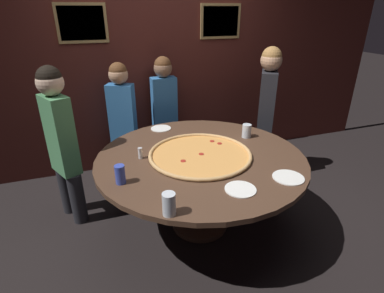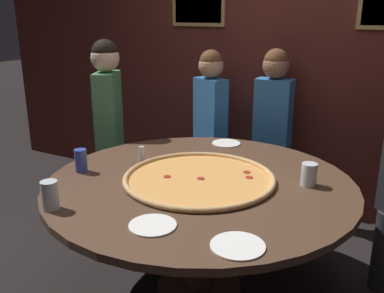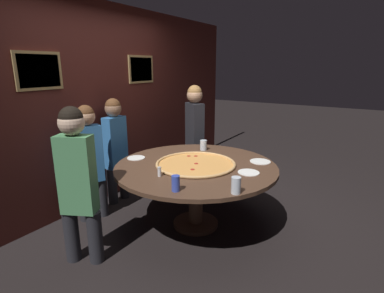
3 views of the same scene
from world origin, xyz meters
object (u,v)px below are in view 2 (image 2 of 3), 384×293
(drink_cup_centre_back, at_px, (309,175))
(drink_cup_far_right, at_px, (50,195))
(white_plate_left_side, at_px, (226,143))
(condiment_shaker, at_px, (142,154))
(white_plate_right_side, at_px, (238,246))
(diner_far_right, at_px, (109,121))
(white_plate_near_front, at_px, (153,225))
(dining_table, at_px, (200,198))
(drink_cup_far_left, at_px, (81,161))
(diner_side_left, at_px, (272,124))
(diner_centre_back, at_px, (210,121))
(giant_pizza, at_px, (199,178))

(drink_cup_centre_back, distance_m, drink_cup_far_right, 1.39)
(white_plate_left_side, bearing_deg, condiment_shaker, -118.20)
(white_plate_right_side, xyz_separation_m, diner_far_right, (-1.61, 1.12, 0.09))
(drink_cup_far_right, height_order, white_plate_near_front, drink_cup_far_right)
(dining_table, height_order, white_plate_near_front, white_plate_near_front)
(drink_cup_far_left, distance_m, condiment_shaker, 0.40)
(drink_cup_far_right, xyz_separation_m, drink_cup_far_left, (-0.23, 0.47, -0.00))
(drink_cup_far_right, height_order, condiment_shaker, drink_cup_far_right)
(diner_side_left, height_order, diner_centre_back, diner_side_left)
(dining_table, bearing_deg, diner_far_right, 154.00)
(drink_cup_far_left, relative_size, white_plate_right_side, 0.61)
(diner_side_left, bearing_deg, diner_centre_back, 11.64)
(drink_cup_far_right, xyz_separation_m, diner_centre_back, (-0.04, 1.83, -0.03))
(white_plate_near_front, relative_size, condiment_shaker, 2.29)
(diner_centre_back, bearing_deg, condiment_shaker, 114.87)
(diner_side_left, bearing_deg, white_plate_left_side, 71.04)
(white_plate_near_front, height_order, white_plate_right_side, same)
(diner_far_right, bearing_deg, diner_centre_back, -71.95)
(drink_cup_centre_back, height_order, drink_cup_far_left, drink_cup_far_left)
(diner_centre_back, bearing_deg, white_plate_near_front, 132.66)
(drink_cup_centre_back, distance_m, diner_side_left, 1.16)
(drink_cup_centre_back, xyz_separation_m, drink_cup_far_right, (-1.04, -0.92, 0.01))
(condiment_shaker, bearing_deg, white_plate_left_side, 61.80)
(dining_table, xyz_separation_m, drink_cup_far_right, (-0.47, -0.69, 0.18))
(drink_cup_centre_back, height_order, white_plate_right_side, drink_cup_centre_back)
(drink_cup_far_right, xyz_separation_m, white_plate_right_side, (0.95, 0.12, -0.07))
(white_plate_right_side, distance_m, condiment_shaker, 1.20)
(dining_table, height_order, drink_cup_far_left, drink_cup_far_left)
(white_plate_left_side, bearing_deg, white_plate_near_front, -79.70)
(drink_cup_far_right, distance_m, condiment_shaker, 0.81)
(white_plate_right_side, distance_m, diner_centre_back, 1.98)
(giant_pizza, xyz_separation_m, white_plate_left_side, (-0.16, 0.73, -0.01))
(white_plate_left_side, bearing_deg, drink_cup_far_left, -119.22)
(giant_pizza, xyz_separation_m, white_plate_right_side, (0.49, -0.56, -0.01))
(dining_table, relative_size, white_plate_right_side, 7.66)
(diner_side_left, bearing_deg, dining_table, 89.44)
(diner_centre_back, bearing_deg, drink_cup_centre_back, 164.05)
(dining_table, distance_m, giant_pizza, 0.12)
(drink_cup_centre_back, relative_size, condiment_shaker, 1.35)
(giant_pizza, distance_m, white_plate_left_side, 0.75)
(drink_cup_centre_back, relative_size, white_plate_right_side, 0.56)
(drink_cup_far_right, bearing_deg, diner_side_left, 76.22)
(condiment_shaker, bearing_deg, white_plate_right_side, -35.00)
(drink_cup_far_right, relative_size, drink_cup_far_left, 1.04)
(condiment_shaker, height_order, diner_side_left, diner_side_left)
(drink_cup_far_right, xyz_separation_m, diner_side_left, (0.48, 1.94, -0.02))
(giant_pizza, relative_size, diner_side_left, 0.63)
(drink_cup_far_right, distance_m, white_plate_near_front, 0.55)
(condiment_shaker, relative_size, diner_side_left, 0.07)
(drink_cup_far_right, height_order, white_plate_right_side, drink_cup_far_right)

